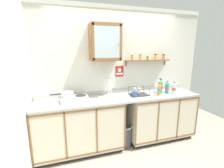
{
  "coord_description": "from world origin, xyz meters",
  "views": [
    {
      "loc": [
        -1.01,
        -2.28,
        1.83
      ],
      "look_at": [
        -0.14,
        0.46,
        1.19
      ],
      "focal_mm": 25.64,
      "sensor_mm": 36.0,
      "label": 1
    }
  ],
  "objects_px": {
    "bottle_detergent_teal_1": "(167,88)",
    "trash_bin": "(125,135)",
    "warning_sign": "(119,71)",
    "bottle_juice_amber_0": "(159,90)",
    "sink": "(112,98)",
    "hot_plate_stove": "(74,99)",
    "wall_cabinet": "(105,42)",
    "mug": "(135,94)",
    "dish_rack": "(138,93)",
    "bottle_opaque_white_2": "(160,86)",
    "saucepan": "(67,94)",
    "bottle_soda_green_4": "(161,87)",
    "bottle_water_clear_3": "(174,89)"
  },
  "relations": [
    {
      "from": "saucepan",
      "to": "sink",
      "type": "bearing_deg",
      "value": -0.29
    },
    {
      "from": "sink",
      "to": "warning_sign",
      "type": "relative_size",
      "value": 2.48
    },
    {
      "from": "dish_rack",
      "to": "trash_bin",
      "type": "relative_size",
      "value": 0.85
    },
    {
      "from": "bottle_soda_green_4",
      "to": "saucepan",
      "type": "bearing_deg",
      "value": 178.38
    },
    {
      "from": "sink",
      "to": "bottle_opaque_white_2",
      "type": "relative_size",
      "value": 1.81
    },
    {
      "from": "dish_rack",
      "to": "trash_bin",
      "type": "xyz_separation_m",
      "value": [
        -0.29,
        -0.09,
        -0.78
      ]
    },
    {
      "from": "sink",
      "to": "bottle_detergent_teal_1",
      "type": "height_order",
      "value": "sink"
    },
    {
      "from": "wall_cabinet",
      "to": "dish_rack",
      "type": "bearing_deg",
      "value": -9.39
    },
    {
      "from": "sink",
      "to": "bottle_soda_green_4",
      "type": "bearing_deg",
      "value": -2.68
    },
    {
      "from": "saucepan",
      "to": "bottle_soda_green_4",
      "type": "height_order",
      "value": "bottle_soda_green_4"
    },
    {
      "from": "sink",
      "to": "bottle_soda_green_4",
      "type": "distance_m",
      "value": 1.0
    },
    {
      "from": "bottle_opaque_white_2",
      "to": "mug",
      "type": "distance_m",
      "value": 0.64
    },
    {
      "from": "mug",
      "to": "wall_cabinet",
      "type": "relative_size",
      "value": 0.22
    },
    {
      "from": "wall_cabinet",
      "to": "bottle_juice_amber_0",
      "type": "bearing_deg",
      "value": -13.83
    },
    {
      "from": "hot_plate_stove",
      "to": "sink",
      "type": "bearing_deg",
      "value": 1.63
    },
    {
      "from": "hot_plate_stove",
      "to": "saucepan",
      "type": "relative_size",
      "value": 1.18
    },
    {
      "from": "saucepan",
      "to": "bottle_water_clear_3",
      "type": "relative_size",
      "value": 1.57
    },
    {
      "from": "dish_rack",
      "to": "warning_sign",
      "type": "distance_m",
      "value": 0.56
    },
    {
      "from": "bottle_soda_green_4",
      "to": "bottle_detergent_teal_1",
      "type": "bearing_deg",
      "value": -1.65
    },
    {
      "from": "saucepan",
      "to": "bottle_detergent_teal_1",
      "type": "bearing_deg",
      "value": -1.62
    },
    {
      "from": "sink",
      "to": "bottle_opaque_white_2",
      "type": "height_order",
      "value": "sink"
    },
    {
      "from": "saucepan",
      "to": "bottle_opaque_white_2",
      "type": "bearing_deg",
      "value": 1.56
    },
    {
      "from": "bottle_juice_amber_0",
      "to": "bottle_detergent_teal_1",
      "type": "height_order",
      "value": "bottle_detergent_teal_1"
    },
    {
      "from": "bottle_detergent_teal_1",
      "to": "sink",
      "type": "bearing_deg",
      "value": 177.45
    },
    {
      "from": "bottle_opaque_white_2",
      "to": "warning_sign",
      "type": "distance_m",
      "value": 0.88
    },
    {
      "from": "bottle_detergent_teal_1",
      "to": "trash_bin",
      "type": "distance_m",
      "value": 1.25
    },
    {
      "from": "warning_sign",
      "to": "trash_bin",
      "type": "relative_size",
      "value": 0.51
    },
    {
      "from": "sink",
      "to": "mug",
      "type": "relative_size",
      "value": 3.82
    },
    {
      "from": "bottle_water_clear_3",
      "to": "warning_sign",
      "type": "distance_m",
      "value": 1.11
    },
    {
      "from": "saucepan",
      "to": "trash_bin",
      "type": "bearing_deg",
      "value": -5.74
    },
    {
      "from": "bottle_water_clear_3",
      "to": "warning_sign",
      "type": "bearing_deg",
      "value": 157.55
    },
    {
      "from": "sink",
      "to": "bottle_detergent_teal_1",
      "type": "relative_size",
      "value": 2.06
    },
    {
      "from": "saucepan",
      "to": "bottle_opaque_white_2",
      "type": "distance_m",
      "value": 1.82
    },
    {
      "from": "sink",
      "to": "bottle_juice_amber_0",
      "type": "height_order",
      "value": "sink"
    },
    {
      "from": "bottle_juice_amber_0",
      "to": "bottle_opaque_white_2",
      "type": "xyz_separation_m",
      "value": [
        0.15,
        0.21,
        0.02
      ]
    },
    {
      "from": "mug",
      "to": "warning_sign",
      "type": "relative_size",
      "value": 0.65
    },
    {
      "from": "sink",
      "to": "hot_plate_stove",
      "type": "relative_size",
      "value": 1.13
    },
    {
      "from": "bottle_soda_green_4",
      "to": "trash_bin",
      "type": "distance_m",
      "value": 1.16
    },
    {
      "from": "warning_sign",
      "to": "bottle_juice_amber_0",
      "type": "bearing_deg",
      "value": -31.15
    },
    {
      "from": "bottle_detergent_teal_1",
      "to": "warning_sign",
      "type": "xyz_separation_m",
      "value": [
        -0.9,
        0.29,
        0.32
      ]
    },
    {
      "from": "dish_rack",
      "to": "wall_cabinet",
      "type": "xyz_separation_m",
      "value": [
        -0.62,
        0.1,
        0.94
      ]
    },
    {
      "from": "saucepan",
      "to": "trash_bin",
      "type": "height_order",
      "value": "saucepan"
    },
    {
      "from": "sink",
      "to": "bottle_detergent_teal_1",
      "type": "xyz_separation_m",
      "value": [
        1.13,
        -0.05,
        0.13
      ]
    },
    {
      "from": "mug",
      "to": "wall_cabinet",
      "type": "bearing_deg",
      "value": 161.52
    },
    {
      "from": "dish_rack",
      "to": "wall_cabinet",
      "type": "distance_m",
      "value": 1.14
    },
    {
      "from": "bottle_opaque_white_2",
      "to": "bottle_water_clear_3",
      "type": "relative_size",
      "value": 1.16
    },
    {
      "from": "hot_plate_stove",
      "to": "dish_rack",
      "type": "height_order",
      "value": "dish_rack"
    },
    {
      "from": "bottle_detergent_teal_1",
      "to": "trash_bin",
      "type": "bearing_deg",
      "value": -176.93
    },
    {
      "from": "bottle_opaque_white_2",
      "to": "warning_sign",
      "type": "relative_size",
      "value": 1.37
    },
    {
      "from": "saucepan",
      "to": "mug",
      "type": "distance_m",
      "value": 1.2
    }
  ]
}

